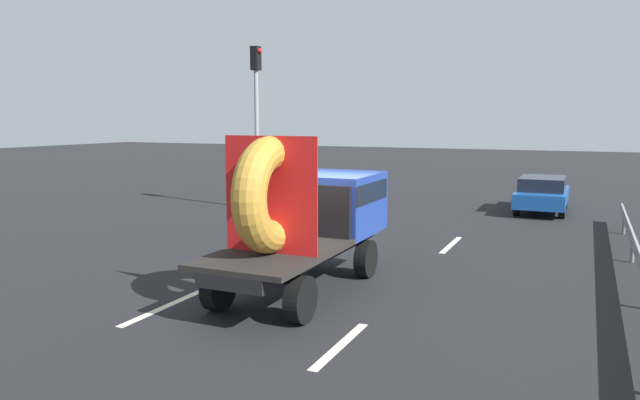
# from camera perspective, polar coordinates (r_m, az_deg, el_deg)

# --- Properties ---
(ground_plane) EXTENTS (120.00, 120.00, 0.00)m
(ground_plane) POSITION_cam_1_polar(r_m,az_deg,el_deg) (13.23, -1.07, -7.67)
(ground_plane) COLOR black
(flatbed_truck) EXTENTS (2.02, 5.35, 3.24)m
(flatbed_truck) POSITION_cam_1_polar(r_m,az_deg,el_deg) (12.49, -0.84, -1.11)
(flatbed_truck) COLOR black
(flatbed_truck) RESTS_ON ground_plane
(distant_sedan) EXTENTS (1.78, 4.15, 1.35)m
(distant_sedan) POSITION_cam_1_polar(r_m,az_deg,el_deg) (24.11, 20.65, 0.63)
(distant_sedan) COLOR black
(distant_sedan) RESTS_ON ground_plane
(traffic_light) EXTENTS (0.42, 0.36, 6.30)m
(traffic_light) POSITION_cam_1_polar(r_m,az_deg,el_deg) (23.34, -6.14, 9.09)
(traffic_light) COLOR gray
(traffic_light) RESTS_ON ground_plane
(guardrail) EXTENTS (0.10, 16.01, 0.71)m
(guardrail) POSITION_cam_1_polar(r_m,az_deg,el_deg) (14.60, 28.44, -5.01)
(guardrail) COLOR gray
(guardrail) RESTS_ON ground_plane
(lane_dash_left_near) EXTENTS (0.16, 2.38, 0.01)m
(lane_dash_left_near) POSITION_cam_1_polar(r_m,az_deg,el_deg) (11.73, -14.82, -9.97)
(lane_dash_left_near) COLOR beige
(lane_dash_left_near) RESTS_ON ground_plane
(lane_dash_left_far) EXTENTS (0.16, 2.64, 0.01)m
(lane_dash_left_far) POSITION_cam_1_polar(r_m,az_deg,el_deg) (18.87, 1.68, -2.97)
(lane_dash_left_far) COLOR beige
(lane_dash_left_far) RESTS_ON ground_plane
(lane_dash_right_near) EXTENTS (0.16, 2.12, 0.01)m
(lane_dash_right_near) POSITION_cam_1_polar(r_m,az_deg,el_deg) (9.57, 1.98, -13.82)
(lane_dash_right_near) COLOR beige
(lane_dash_right_near) RESTS_ON ground_plane
(lane_dash_right_far) EXTENTS (0.16, 2.36, 0.01)m
(lane_dash_right_far) POSITION_cam_1_polar(r_m,az_deg,el_deg) (17.16, 12.53, -4.24)
(lane_dash_right_far) COLOR beige
(lane_dash_right_far) RESTS_ON ground_plane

